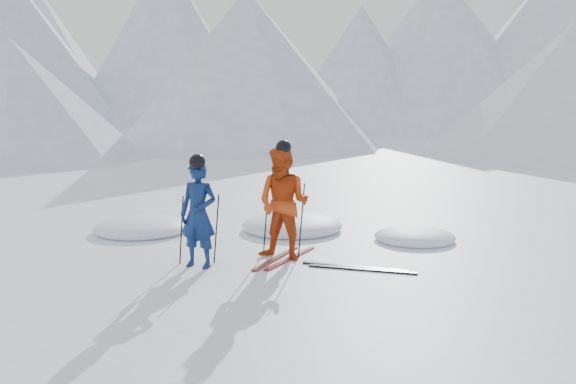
{
  "coord_description": "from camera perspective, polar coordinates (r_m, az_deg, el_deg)",
  "views": [
    {
      "loc": [
        -1.47,
        -9.63,
        2.57
      ],
      "look_at": [
        -1.52,
        0.5,
        1.1
      ],
      "focal_mm": 38.0,
      "sensor_mm": 36.0,
      "label": 1
    }
  ],
  "objects": [
    {
      "name": "skier_red",
      "position": [
        10.03,
        -0.42,
        -1.09
      ],
      "size": [
        1.13,
        1.03,
        1.88
      ],
      "primitive_type": "imported",
      "rotation": [
        0.0,
        0.0,
        -0.43
      ],
      "color": "#C03D0F",
      "rests_on": "ground"
    },
    {
      "name": "ground",
      "position": [
        10.07,
        8.73,
        -6.62
      ],
      "size": [
        160.0,
        160.0,
        0.0
      ],
      "primitive_type": "plane",
      "color": "white",
      "rests_on": "ground"
    },
    {
      "name": "pole_red_left",
      "position": [
        10.34,
        -2.07,
        -2.58
      ],
      "size": [
        0.12,
        0.1,
        1.25
      ],
      "primitive_type": "cylinder",
      "rotation": [
        0.06,
        0.08,
        0.0
      ],
      "color": "black",
      "rests_on": "ground"
    },
    {
      "name": "ski_loose_a",
      "position": [
        9.75,
        6.28,
        -6.98
      ],
      "size": [
        1.64,
        0.62,
        0.03
      ],
      "primitive_type": "cube",
      "rotation": [
        0.0,
        0.0,
        1.25
      ],
      "color": "black",
      "rests_on": "ground"
    },
    {
      "name": "mountain_range",
      "position": [
        45.7,
        9.59,
        13.34
      ],
      "size": [
        106.15,
        62.94,
        15.53
      ],
      "color": "#B2BCD1",
      "rests_on": "ground"
    },
    {
      "name": "ski_worn_right",
      "position": [
        10.22,
        0.26,
        -6.21
      ],
      "size": [
        0.85,
        1.56,
        0.03
      ],
      "primitive_type": "cube",
      "rotation": [
        0.0,
        0.0,
        -0.47
      ],
      "color": "black",
      "rests_on": "ground"
    },
    {
      "name": "pole_red_right",
      "position": [
        10.24,
        1.27,
        -2.69
      ],
      "size": [
        0.12,
        0.09,
        1.25
      ],
      "primitive_type": "cylinder",
      "rotation": [
        -0.05,
        0.08,
        0.0
      ],
      "color": "black",
      "rests_on": "ground"
    },
    {
      "name": "snow_lumps",
      "position": [
        12.3,
        -2.83,
        -3.82
      ],
      "size": [
        7.09,
        2.72,
        0.45
      ],
      "color": "white",
      "rests_on": "ground"
    },
    {
      "name": "pole_blue_left",
      "position": [
        9.93,
        -9.94,
        -3.53
      ],
      "size": [
        0.11,
        0.08,
        1.12
      ],
      "primitive_type": "cylinder",
      "rotation": [
        0.05,
        0.08,
        0.0
      ],
      "color": "black",
      "rests_on": "ground"
    },
    {
      "name": "pole_blue_right",
      "position": [
        9.94,
        -6.71,
        -3.44
      ],
      "size": [
        0.11,
        0.07,
        1.12
      ],
      "primitive_type": "cylinder",
      "rotation": [
        -0.04,
        0.08,
        0.0
      ],
      "color": "black",
      "rests_on": "ground"
    },
    {
      "name": "ski_worn_left",
      "position": [
        10.23,
        -1.09,
        -6.21
      ],
      "size": [
        0.74,
        1.6,
        0.03
      ],
      "primitive_type": "cube",
      "rotation": [
        0.0,
        0.0,
        -0.4
      ],
      "color": "black",
      "rests_on": "ground"
    },
    {
      "name": "skier_blue",
      "position": [
        9.68,
        -8.39,
        -2.1
      ],
      "size": [
        0.72,
        0.6,
        1.69
      ],
      "primitive_type": "imported",
      "rotation": [
        0.0,
        0.0,
        -0.36
      ],
      "color": "#0D204F",
      "rests_on": "ground"
    },
    {
      "name": "ski_loose_b",
      "position": [
        9.62,
        6.97,
        -7.2
      ],
      "size": [
        1.66,
        0.56,
        0.03
      ],
      "primitive_type": "cube",
      "rotation": [
        0.0,
        0.0,
        1.29
      ],
      "color": "black",
      "rests_on": "ground"
    }
  ]
}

